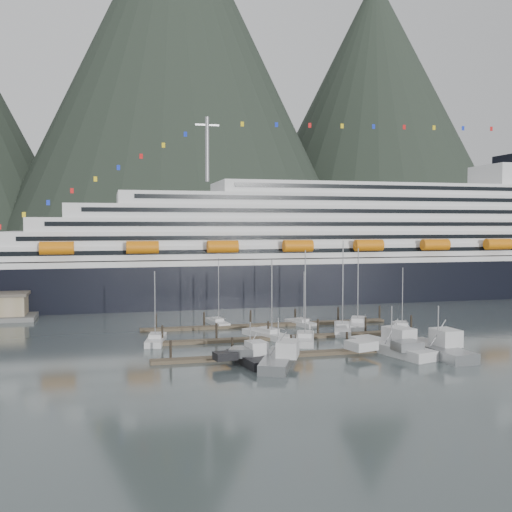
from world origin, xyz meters
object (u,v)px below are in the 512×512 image
object	(u,v)px
trawler_b	(249,358)
sailboat_c	(305,339)
cruise_ship	(355,252)
trawler_a	(277,359)
sailboat_f	(301,324)
trawler_c	(390,346)
sailboat_a	(156,340)
sailboat_h	(401,328)
trawler_d	(437,349)
sailboat_e	(217,323)
sailboat_d	(342,329)
sailboat_b	(268,335)
sailboat_g	(358,324)

from	to	relation	value
trawler_b	sailboat_c	bearing A→B (deg)	-55.08
cruise_ship	trawler_a	size ratio (longest dim) A/B	15.49
sailboat_f	trawler_a	world-z (taller)	sailboat_f
cruise_ship	trawler_c	size ratio (longest dim) A/B	13.21
sailboat_a	trawler_b	bearing A→B (deg)	-136.32
sailboat_h	trawler_d	world-z (taller)	sailboat_h
sailboat_c	trawler_c	distance (m)	14.83
sailboat_c	trawler_a	distance (m)	17.03
sailboat_a	sailboat_c	xyz separation A→B (m)	(24.09, -5.33, 0.03)
sailboat_a	sailboat_f	world-z (taller)	sailboat_a
sailboat_e	sailboat_f	bearing A→B (deg)	-115.60
sailboat_a	sailboat_d	distance (m)	33.88
trawler_b	sailboat_a	bearing A→B (deg)	22.38
sailboat_b	sailboat_d	distance (m)	14.92
sailboat_c	sailboat_g	distance (m)	19.27
trawler_a	trawler_c	world-z (taller)	trawler_c
sailboat_d	sailboat_f	size ratio (longest dim) A/B	1.57
trawler_c	trawler_d	xyz separation A→B (m)	(5.77, -3.53, 0.03)
sailboat_g	sailboat_a	bearing A→B (deg)	126.00
sailboat_d	trawler_d	distance (m)	22.90
sailboat_c	trawler_c	world-z (taller)	sailboat_c
sailboat_g	sailboat_h	size ratio (longest dim) A/B	1.29
sailboat_e	sailboat_g	xyz separation A→B (m)	(25.90, -8.19, 0.04)
sailboat_e	trawler_a	world-z (taller)	sailboat_e
sailboat_a	sailboat_g	xyz separation A→B (m)	(38.93, 6.96, 0.03)
sailboat_g	sailboat_d	bearing A→B (deg)	158.51
cruise_ship	sailboat_e	xyz separation A→B (m)	(-44.00, -34.95, -11.63)
sailboat_d	trawler_a	bearing A→B (deg)	160.97
sailboat_c	sailboat_e	world-z (taller)	sailboat_c
sailboat_f	sailboat_b	bearing A→B (deg)	119.16
sailboat_c	sailboat_d	size ratio (longest dim) A/B	0.92
cruise_ship	sailboat_e	bearing A→B (deg)	-141.54
sailboat_c	sailboat_e	bearing A→B (deg)	48.09
sailboat_d	sailboat_e	size ratio (longest dim) A/B	1.28
cruise_ship	sailboat_e	distance (m)	57.38
sailboat_h	trawler_a	xyz separation A→B (m)	(-29.90, -20.81, 0.51)
trawler_c	trawler_a	bearing A→B (deg)	84.59
sailboat_e	trawler_d	bearing A→B (deg)	-151.19
sailboat_f	sailboat_h	size ratio (longest dim) A/B	0.90
trawler_b	trawler_c	distance (m)	22.51
sailboat_c	trawler_a	size ratio (longest dim) A/B	1.17
sailboat_f	trawler_a	size ratio (longest dim) A/B	0.81
sailboat_h	trawler_d	size ratio (longest dim) A/B	0.86
sailboat_e	trawler_b	bearing A→B (deg)	168.88
sailboat_f	sailboat_g	xyz separation A→B (m)	(10.28, -3.41, 0.05)
cruise_ship	trawler_d	xyz separation A→B (m)	(-17.23, -69.96, -11.03)
sailboat_d	trawler_b	world-z (taller)	sailboat_d
sailboat_a	sailboat_h	size ratio (longest dim) A/B	1.02
sailboat_d	sailboat_g	world-z (taller)	sailboat_d
sailboat_f	trawler_c	bearing A→B (deg)	172.97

